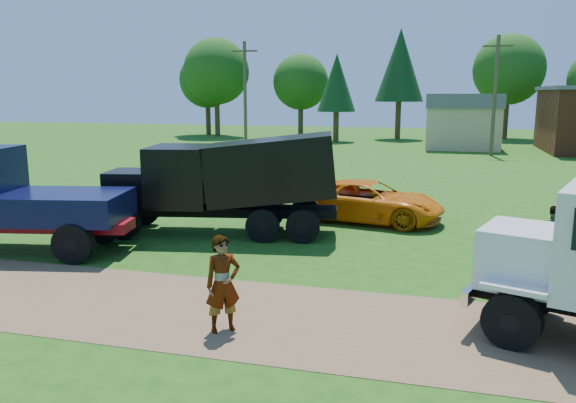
# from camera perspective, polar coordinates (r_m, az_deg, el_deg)

# --- Properties ---
(ground) EXTENTS (140.00, 140.00, 0.00)m
(ground) POSITION_cam_1_polar(r_m,az_deg,el_deg) (11.96, 4.41, -12.31)
(ground) COLOR #1E4B10
(ground) RESTS_ON ground
(dirt_track) EXTENTS (120.00, 4.20, 0.01)m
(dirt_track) POSITION_cam_1_polar(r_m,az_deg,el_deg) (11.96, 4.41, -12.28)
(dirt_track) COLOR brown
(dirt_track) RESTS_ON ground
(black_dump_truck) EXTENTS (8.11, 3.78, 3.44)m
(black_dump_truck) POSITION_cam_1_polar(r_m,az_deg,el_deg) (18.99, -5.97, 2.31)
(black_dump_truck) COLOR black
(black_dump_truck) RESTS_ON ground
(orange_pickup) EXTENTS (5.78, 3.34, 1.51)m
(orange_pickup) POSITION_cam_1_polar(r_m,az_deg,el_deg) (21.14, 8.27, 0.02)
(orange_pickup) COLOR orange
(orange_pickup) RESTS_ON ground
(spectator_a) EXTENTS (0.86, 0.82, 1.98)m
(spectator_a) POSITION_cam_1_polar(r_m,az_deg,el_deg) (11.33, -6.63, -8.33)
(spectator_a) COLOR #999999
(spectator_a) RESTS_ON ground
(spectator_b) EXTENTS (0.80, 0.63, 1.61)m
(spectator_b) POSITION_cam_1_polar(r_m,az_deg,el_deg) (17.61, 25.22, -2.95)
(spectator_b) COLOR #999999
(spectator_b) RESTS_ON ground
(tan_shed) EXTENTS (6.20, 5.40, 4.70)m
(tan_shed) POSITION_cam_1_polar(r_m,az_deg,el_deg) (50.92, 17.35, 7.85)
(tan_shed) COLOR tan
(tan_shed) RESTS_ON ground
(utility_poles) EXTENTS (42.20, 0.28, 9.00)m
(utility_poles) POSITION_cam_1_polar(r_m,az_deg,el_deg) (46.00, 20.28, 10.26)
(utility_poles) COLOR #463B28
(utility_poles) RESTS_ON ground
(tree_row) EXTENTS (58.33, 13.65, 11.22)m
(tree_row) POSITION_cam_1_polar(r_m,az_deg,el_deg) (60.39, 12.77, 12.33)
(tree_row) COLOR #3D2919
(tree_row) RESTS_ON ground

